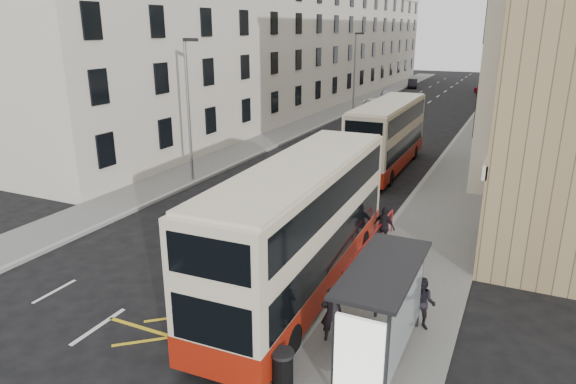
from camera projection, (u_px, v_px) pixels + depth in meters
The scene contains 21 objects.
ground at pixel (142, 297), 17.38m from camera, with size 200.00×200.00×0.00m, color black.
pavement_right at pixel (481, 143), 39.96m from camera, with size 4.00×120.00×0.15m, color slate.
pavement_left at pixel (299, 127), 46.23m from camera, with size 3.00×120.00×0.15m, color slate.
kerb_right at pixel (454, 141), 40.77m from camera, with size 0.25×120.00×0.15m, color gray.
kerb_left at pixel (315, 129), 45.62m from camera, with size 0.25×120.00×0.15m, color gray.
road_markings at pixel (417, 110), 56.14m from camera, with size 10.00×110.00×0.01m, color silver, non-canonical shape.
terrace_left at pixel (307, 46), 60.00m from camera, with size 9.18×79.00×13.25m.
bus_shelter at pixel (384, 299), 13.01m from camera, with size 1.65×4.25×2.70m.
guard_railing at pixel (371, 243), 19.54m from camera, with size 0.06×6.56×1.01m.
street_lamp_near at pixel (189, 103), 28.86m from camera, with size 0.93×0.18×8.00m.
street_lamp_far at pixel (355, 67), 54.70m from camera, with size 0.93×0.18×8.00m.
double_decker_front at pixel (301, 228), 17.09m from camera, with size 2.99×11.53×4.57m.
double_decker_rear at pixel (387, 136), 32.22m from camera, with size 2.57×10.81×4.30m.
litter_bin at pixel (283, 368), 12.69m from camera, with size 0.60×0.60×0.99m.
pedestrian_near at pixel (331, 314), 14.48m from camera, with size 0.62×0.40×1.69m, color black.
pedestrian_mid at pixel (422, 304), 15.07m from camera, with size 0.79×0.61×1.62m, color black.
pedestrian_far at pixel (384, 227), 20.80m from camera, with size 0.99×0.41×1.68m, color black.
white_van at pixel (375, 107), 52.68m from camera, with size 2.74×5.94×1.65m, color white.
car_silver at pixel (386, 95), 63.64m from camera, with size 1.58×3.93×1.34m, color #A7A9AF.
car_dark at pixel (413, 83), 76.57m from camera, with size 1.35×3.86×1.27m, color black.
car_red at pixel (484, 89), 69.44m from camera, with size 1.80×4.42×1.28m, color #9E0018.
Camera 1 is at (11.03, -11.88, 8.72)m, focal length 32.00 mm.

